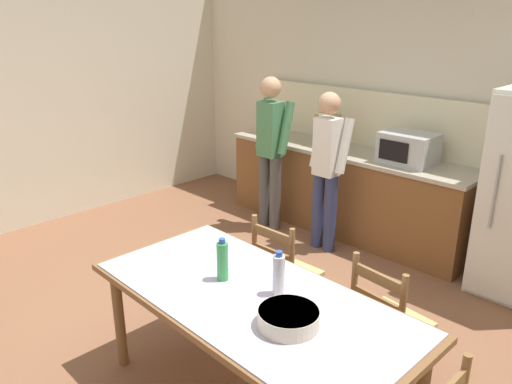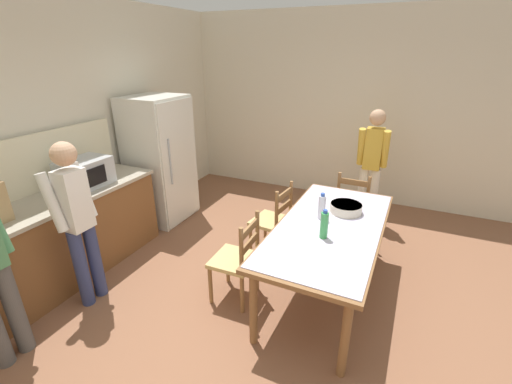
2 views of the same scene
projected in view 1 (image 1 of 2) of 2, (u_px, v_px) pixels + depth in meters
ground_plane at (235, 336)px, 3.77m from camera, size 8.32×8.32×0.00m
wall_back at (424, 103)px, 5.06m from camera, size 6.52×0.12×2.90m
wall_left at (29, 96)px, 5.44m from camera, size 0.12×5.20×2.90m
kitchen_counter at (344, 190)px, 5.50m from camera, size 2.87×0.66×0.93m
counter_splashback at (365, 118)px, 5.46m from camera, size 2.83×0.03×0.60m
microwave at (408, 148)px, 4.81m from camera, size 0.50×0.39×0.30m
paper_bag at (327, 130)px, 5.44m from camera, size 0.24×0.16×0.36m
dining_table at (251, 307)px, 2.88m from camera, size 2.02×0.98×0.78m
bottle_near_centre at (222, 261)px, 2.98m from camera, size 0.07×0.07×0.27m
bottle_off_centre at (279, 275)px, 2.82m from camera, size 0.07×0.07×0.27m
serving_bowl at (289, 317)px, 2.55m from camera, size 0.32×0.32×0.09m
chair_side_far_left at (284, 274)px, 3.77m from camera, size 0.43×0.41×0.91m
chair_side_far_right at (387, 323)px, 3.16m from camera, size 0.46×0.45×0.91m
person_at_sink at (271, 146)px, 5.41m from camera, size 0.42×0.29×1.69m
person_at_counter at (327, 164)px, 4.90m from camera, size 0.40×0.28×1.61m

